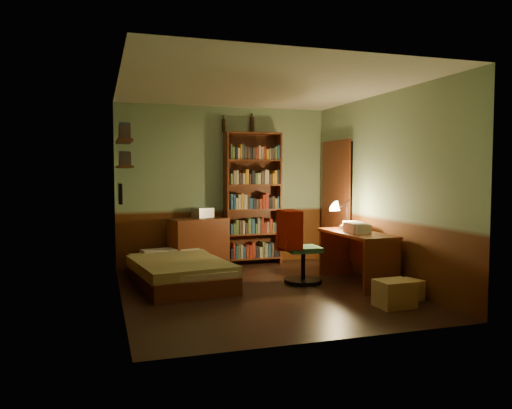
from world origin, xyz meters
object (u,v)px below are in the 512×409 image
object	(u,v)px
mini_stereo	(203,213)
desk_lamp	(347,209)
bookshelf	(253,199)
cardboard_box_a	(394,293)
office_chair	(303,245)
dresser	(198,243)
bed	(178,262)
desk	(357,258)
cardboard_box_b	(407,290)

from	to	relation	value
mini_stereo	desk_lamp	size ratio (longest dim) A/B	0.54
bookshelf	cardboard_box_a	size ratio (longest dim) A/B	5.35
office_chair	dresser	bearing A→B (deg)	130.75
bed	desk_lamp	size ratio (longest dim) A/B	3.65
bookshelf	desk	distance (m)	2.17
desk	office_chair	distance (m)	0.75
bed	bookshelf	bearing A→B (deg)	31.44
mini_stereo	desk	size ratio (longest dim) A/B	0.22
desk_lamp	cardboard_box_b	distance (m)	1.75
office_chair	cardboard_box_b	world-z (taller)	office_chair
dresser	desk	bearing A→B (deg)	-57.63
mini_stereo	office_chair	bearing A→B (deg)	-81.52
cardboard_box_a	desk_lamp	bearing A→B (deg)	79.84
office_chair	cardboard_box_a	distance (m)	1.58
mini_stereo	cardboard_box_b	bearing A→B (deg)	-81.48
dresser	cardboard_box_a	world-z (taller)	dresser
office_chair	cardboard_box_b	size ratio (longest dim) A/B	3.06
bed	cardboard_box_a	distance (m)	2.92
cardboard_box_a	mini_stereo	bearing A→B (deg)	117.24
desk	office_chair	bearing A→B (deg)	160.13
bed	desk	xyz separation A→B (m)	(2.35, -0.74, 0.06)
desk	cardboard_box_a	distance (m)	1.25
dresser	desk	distance (m)	2.55
office_chair	desk_lamp	bearing A→B (deg)	22.27
mini_stereo	cardboard_box_b	xyz separation A→B (m)	(1.89, -2.86, -0.75)
dresser	bookshelf	distance (m)	1.17
mini_stereo	cardboard_box_b	size ratio (longest dim) A/B	0.86
mini_stereo	bookshelf	world-z (taller)	bookshelf
bed	desk_lamp	xyz separation A→B (m)	(2.47, -0.22, 0.68)
bookshelf	cardboard_box_a	bearing A→B (deg)	-74.96
desk_lamp	cardboard_box_a	world-z (taller)	desk_lamp
bookshelf	desk	xyz separation A→B (m)	(0.93, -1.82, -0.74)
desk_lamp	cardboard_box_a	bearing A→B (deg)	-99.87
desk_lamp	mini_stereo	bearing A→B (deg)	145.12
desk_lamp	cardboard_box_a	size ratio (longest dim) A/B	1.35
mini_stereo	office_chair	xyz separation A→B (m)	(1.07, -1.62, -0.35)
office_chair	cardboard_box_b	bearing A→B (deg)	-53.70
desk	cardboard_box_b	size ratio (longest dim) A/B	3.87
desk	cardboard_box_b	distance (m)	1.03
cardboard_box_a	office_chair	bearing A→B (deg)	109.40
bed	cardboard_box_a	bearing A→B (deg)	-48.05
mini_stereo	bookshelf	size ratio (longest dim) A/B	0.14
mini_stereo	desk_lamp	bearing A→B (deg)	-60.10
desk_lamp	office_chair	world-z (taller)	desk_lamp
dresser	desk	xyz separation A→B (m)	(1.87, -1.73, -0.04)
desk_lamp	office_chair	bearing A→B (deg)	-160.23
mini_stereo	desk	bearing A→B (deg)	-71.30
bookshelf	cardboard_box_b	world-z (taller)	bookshelf
office_chair	cardboard_box_a	size ratio (longest dim) A/B	2.56
desk	bookshelf	bearing A→B (deg)	115.69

